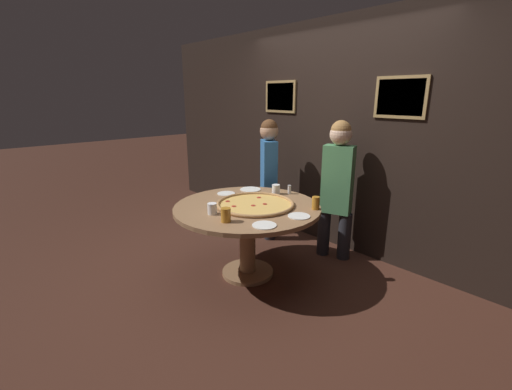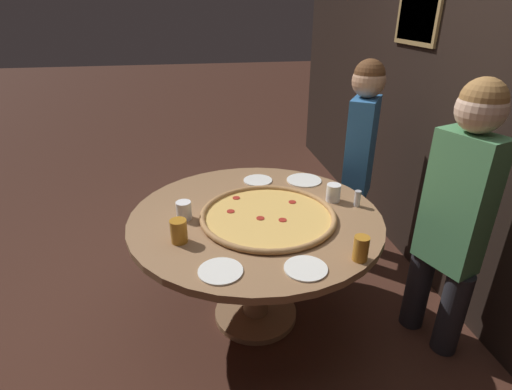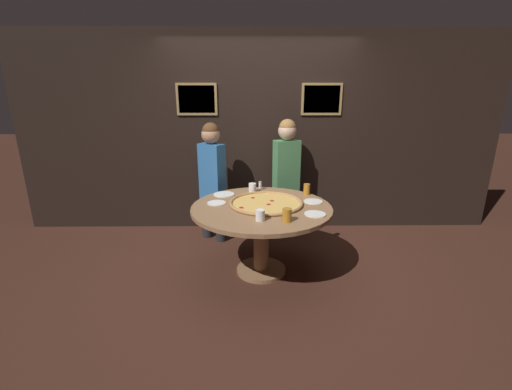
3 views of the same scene
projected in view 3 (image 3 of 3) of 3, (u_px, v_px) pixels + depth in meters
The scene contains 15 objects.
ground_plane at pixel (261, 271), 3.67m from camera, with size 24.00×24.00×0.00m, color #422319.
back_wall at pixel (259, 134), 4.54m from camera, with size 6.40×0.08×2.60m.
dining_table at pixel (261, 220), 3.50m from camera, with size 1.42×1.42×0.74m.
giant_pizza at pixel (266, 203), 3.51m from camera, with size 0.76×0.76×0.03m.
drink_cup_far_right at pixel (252, 188), 3.90m from camera, with size 0.08×0.08×0.11m, color white.
drink_cup_centre_back at pixel (260, 215), 3.06m from camera, with size 0.08×0.08×0.10m, color white.
drink_cup_near_left at pixel (307, 189), 3.82m from camera, with size 0.07×0.07×0.12m, color #BC7A23.
drink_cup_far_left at pixel (287, 215), 3.03m from camera, with size 0.08×0.08×0.12m, color #BC7A23.
white_plate_beside_cup at pixel (224, 194), 3.83m from camera, with size 0.23×0.23×0.01m, color white.
white_plate_near_front at pixel (315, 214), 3.22m from camera, with size 0.20×0.20×0.01m, color white.
white_plate_right_side at pixel (217, 203), 3.54m from camera, with size 0.19×0.19×0.01m, color white.
white_plate_left_side at pixel (313, 201), 3.58m from camera, with size 0.20×0.20×0.01m, color white.
condiment_shaker at pixel (260, 185), 4.02m from camera, with size 0.04×0.04×0.10m.
diner_side_right at pixel (286, 172), 4.37m from camera, with size 0.40×0.26×1.52m.
diner_centre_back at pixel (212, 175), 4.24m from camera, with size 0.38×0.32×1.49m.
Camera 3 is at (-0.09, -3.27, 1.86)m, focal length 24.00 mm.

